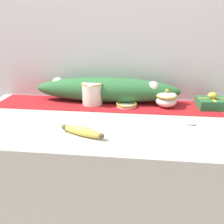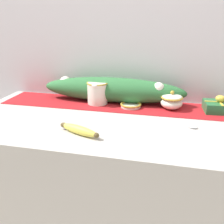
{
  "view_description": "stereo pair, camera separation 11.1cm",
  "coord_description": "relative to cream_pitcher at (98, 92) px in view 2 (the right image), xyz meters",
  "views": [
    {
      "loc": [
        0.18,
        -1.07,
        1.36
      ],
      "look_at": [
        0.06,
        -0.03,
        0.97
      ],
      "focal_mm": 40.0,
      "sensor_mm": 36.0,
      "label": 1
    },
    {
      "loc": [
        0.29,
        -1.05,
        1.36
      ],
      "look_at": [
        0.06,
        -0.03,
        0.97
      ],
      "focal_mm": 40.0,
      "sensor_mm": 36.0,
      "label": 2
    }
  ],
  "objects": [
    {
      "name": "countertop",
      "position": [
        0.07,
        -0.21,
        -0.53
      ],
      "size": [
        1.3,
        0.67,
        0.92
      ],
      "primitive_type": "cube",
      "color": "#B7B2AD",
      "rests_on": "ground_plane"
    },
    {
      "name": "gift_box",
      "position": [
        0.63,
        0.01,
        -0.04
      ],
      "size": [
        0.15,
        0.13,
        0.08
      ],
      "rotation": [
        0.0,
        0.0,
        0.07
      ],
      "color": "#236638",
      "rests_on": "countertop"
    },
    {
      "name": "sugar_bowl",
      "position": [
        0.39,
        -0.0,
        -0.02
      ],
      "size": [
        0.11,
        0.11,
        0.1
      ],
      "color": "white",
      "rests_on": "countertop"
    },
    {
      "name": "back_wall",
      "position": [
        0.07,
        0.15,
        0.21
      ],
      "size": [
        2.1,
        0.04,
        2.4
      ],
      "primitive_type": "cube",
      "color": "silver",
      "rests_on": "ground_plane"
    },
    {
      "name": "banana",
      "position": [
        0.03,
        -0.39,
        -0.05
      ],
      "size": [
        0.2,
        0.1,
        0.04
      ],
      "rotation": [
        0.0,
        0.0,
        -0.37
      ],
      "color": "#DBCC4C",
      "rests_on": "countertop"
    },
    {
      "name": "poinsettia_garland",
      "position": [
        0.07,
        0.05,
        0.01
      ],
      "size": [
        0.8,
        0.15,
        0.14
      ],
      "color": "#2D6B38",
      "rests_on": "countertop"
    },
    {
      "name": "cream_pitcher",
      "position": [
        0.0,
        0.0,
        0.0
      ],
      "size": [
        0.12,
        0.14,
        0.12
      ],
      "color": "white",
      "rests_on": "countertop"
    },
    {
      "name": "small_dish",
      "position": [
        0.19,
        -0.02,
        -0.05
      ],
      "size": [
        0.11,
        0.11,
        0.02
      ],
      "color": "white",
      "rests_on": "countertop"
    },
    {
      "name": "table_runner",
      "position": [
        0.07,
        -0.0,
        -0.07
      ],
      "size": [
        1.2,
        0.24,
        0.0
      ],
      "primitive_type": "cube",
      "color": "#A8191E",
      "rests_on": "countertop"
    },
    {
      "name": "spoon",
      "position": [
        0.48,
        -0.22,
        -0.06
      ],
      "size": [
        0.16,
        0.11,
        0.01
      ],
      "rotation": [
        0.0,
        0.0,
        -0.54
      ],
      "color": "silver",
      "rests_on": "countertop"
    }
  ]
}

